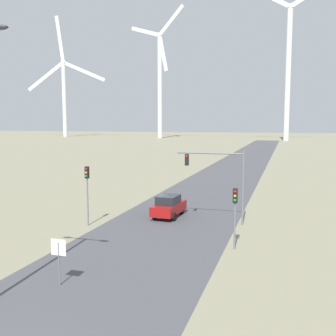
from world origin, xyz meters
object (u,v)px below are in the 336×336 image
(traffic_light_post_near_left, at_px, (87,183))
(wind_turbine_center, at_px, (289,62))
(wind_turbine_left, at_px, (160,77))
(car_approaching, at_px, (169,206))
(traffic_light_mast_overhead, at_px, (219,171))
(traffic_light_post_near_right, at_px, (235,205))
(stop_sign_near, at_px, (59,253))
(wind_turbine_far_left, at_px, (64,89))

(traffic_light_post_near_left, xyz_separation_m, wind_turbine_center, (13.54, 148.26, 29.68))
(traffic_light_post_near_left, height_order, wind_turbine_left, wind_turbine_left)
(wind_turbine_center, bearing_deg, car_approaching, -93.36)
(traffic_light_mast_overhead, height_order, car_approaching, traffic_light_mast_overhead)
(traffic_light_mast_overhead, distance_m, wind_turbine_center, 147.63)
(traffic_light_post_near_right, bearing_deg, traffic_light_mast_overhead, 108.94)
(wind_turbine_left, height_order, wind_turbine_center, wind_turbine_center)
(stop_sign_near, relative_size, car_approaching, 0.55)
(traffic_light_post_near_left, bearing_deg, wind_turbine_center, 84.78)
(stop_sign_near, distance_m, wind_turbine_center, 162.03)
(traffic_light_post_near_right, relative_size, car_approaching, 0.91)
(traffic_light_post_near_right, relative_size, wind_turbine_far_left, 0.06)
(stop_sign_near, xyz_separation_m, traffic_light_post_near_right, (7.38, 7.92, 1.22))
(traffic_light_post_near_right, height_order, car_approaching, traffic_light_post_near_right)
(stop_sign_near, relative_size, wind_turbine_far_left, 0.04)
(traffic_light_post_near_left, relative_size, wind_turbine_left, 0.07)
(traffic_light_mast_overhead, bearing_deg, wind_turbine_center, 88.37)
(traffic_light_mast_overhead, height_order, wind_turbine_center, wind_turbine_center)
(traffic_light_post_near_right, bearing_deg, traffic_light_post_near_left, 167.75)
(wind_turbine_left, xyz_separation_m, wind_turbine_center, (60.69, -13.06, 2.72))
(wind_turbine_left, distance_m, wind_turbine_center, 62.14)
(stop_sign_near, bearing_deg, wind_turbine_left, 106.62)
(stop_sign_near, distance_m, traffic_light_mast_overhead, 15.14)
(traffic_light_post_near_right, distance_m, car_approaching, 9.63)
(car_approaching, relative_size, wind_turbine_far_left, 0.07)
(traffic_light_mast_overhead, bearing_deg, traffic_light_post_near_left, -159.43)
(stop_sign_near, bearing_deg, wind_turbine_far_left, 121.50)
(car_approaching, bearing_deg, wind_turbine_center, 86.64)
(traffic_light_mast_overhead, distance_m, car_approaching, 5.47)
(wind_turbine_left, bearing_deg, wind_turbine_center, -12.14)
(traffic_light_post_near_left, relative_size, wind_turbine_far_left, 0.07)
(wind_turbine_left, bearing_deg, traffic_light_post_near_right, -70.31)
(wind_turbine_left, bearing_deg, traffic_light_post_near_left, -73.71)
(wind_turbine_far_left, bearing_deg, wind_turbine_center, -8.53)
(wind_turbine_far_left, distance_m, wind_turbine_center, 118.98)
(traffic_light_mast_overhead, height_order, wind_turbine_left, wind_turbine_left)
(stop_sign_near, height_order, car_approaching, stop_sign_near)
(wind_turbine_center, bearing_deg, traffic_light_post_near_right, -90.78)
(stop_sign_near, height_order, wind_turbine_far_left, wind_turbine_far_left)
(car_approaching, height_order, wind_turbine_far_left, wind_turbine_far_left)
(traffic_light_post_near_left, bearing_deg, wind_turbine_left, 106.29)
(wind_turbine_far_left, bearing_deg, stop_sign_near, -58.50)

